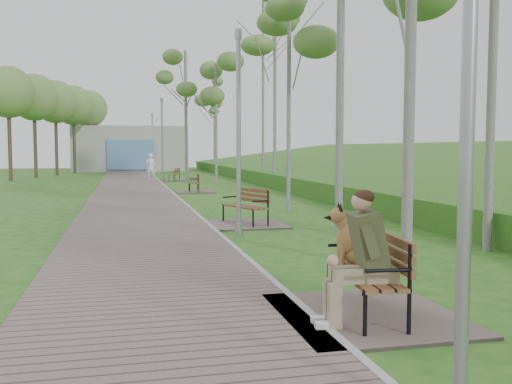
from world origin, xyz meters
TOP-DOWN VIEW (x-y plane):
  - walkway at (-1.75, 21.50)m, footprint 3.50×67.00m
  - kerb at (0.00, 21.50)m, footprint 0.10×67.00m
  - embankment at (12.00, 20.00)m, footprint 14.00×70.00m
  - building_north at (-1.50, 50.97)m, footprint 10.00×5.20m
  - bench_main at (0.56, 4.06)m, footprint 2.05×2.28m
  - bench_second at (0.95, 12.47)m, footprint 1.93×2.15m
  - bench_third at (1.02, 24.13)m, footprint 1.72×1.91m
  - bench_far at (0.95, 33.61)m, footprint 1.62×1.80m
  - lamp_post_near at (0.20, 1.47)m, footprint 0.17×0.17m
  - lamp_post_second at (0.44, 10.78)m, footprint 0.18×0.18m
  - lamp_post_third at (0.27, 34.27)m, footprint 0.20×0.20m
  - lamp_post_far at (0.41, 48.97)m, footprint 0.20×0.20m
  - pedestrian_near at (-0.46, 34.09)m, footprint 0.70×0.53m
  - birch_mid_c at (2.93, 15.19)m, footprint 2.28×2.28m
  - birch_far_a at (5.41, 26.10)m, footprint 2.87×2.87m
  - birch_far_b at (3.42, 32.52)m, footprint 2.39×2.39m
  - birch_far_c at (5.68, 29.70)m, footprint 2.81×2.81m
  - birch_distant_a at (1.90, 35.41)m, footprint 2.69×2.69m
  - birch_distant_b at (5.74, 47.93)m, footprint 2.40×2.40m

SIDE VIEW (x-z plane):
  - embankment at x=12.00m, z-range -0.80..0.80m
  - walkway at x=-1.75m, z-range 0.00..0.04m
  - kerb at x=0.00m, z-range 0.00..0.05m
  - bench_far at x=0.95m, z-range -0.32..0.68m
  - bench_third at x=1.02m, z-range -0.33..0.72m
  - bench_second at x=0.95m, z-range -0.37..0.81m
  - bench_main at x=0.56m, z-range -0.39..1.40m
  - pedestrian_near at x=-0.46m, z-range 0.00..1.73m
  - building_north at x=-1.50m, z-range -0.01..3.99m
  - lamp_post_near at x=0.20m, z-range -0.15..4.29m
  - lamp_post_second at x=0.44m, z-range -0.15..4.55m
  - lamp_post_far at x=0.41m, z-range -0.17..4.93m
  - lamp_post_third at x=0.27m, z-range -0.17..5.00m
  - birch_mid_c at x=2.93m, z-range 2.11..9.51m
  - birch_far_b at x=3.42m, z-range 2.11..9.53m
  - birch_distant_b at x=5.74m, z-range 2.38..10.73m
  - birch_distant_a at x=1.90m, z-range 2.48..11.17m
  - birch_far_a at x=5.41m, z-range 3.13..14.11m
  - birch_far_c at x=5.68m, z-range 3.39..15.30m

